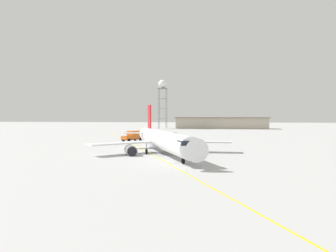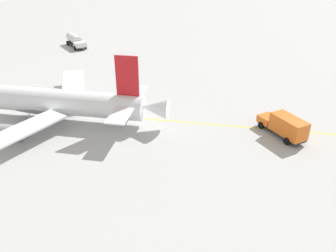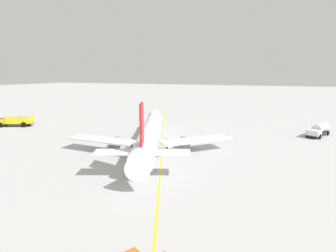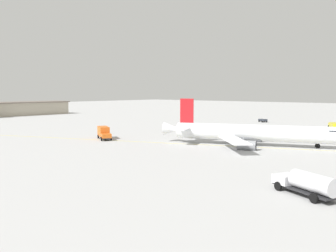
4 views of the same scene
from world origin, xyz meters
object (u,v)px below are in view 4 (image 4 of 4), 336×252
(airliner_main, at_px, (251,134))
(baggage_truck_truck, at_px, (263,120))
(fuel_tanker_truck, at_px, (307,183))
(catering_truck_truck, at_px, (104,133))
(fire_tender_truck, at_px, (335,126))

(airliner_main, distance_m, baggage_truck_truck, 63.87)
(fuel_tanker_truck, bearing_deg, catering_truck_truck, 7.78)
(fuel_tanker_truck, bearing_deg, fire_tender_truck, -51.60)
(fire_tender_truck, xyz_separation_m, catering_truck_truck, (38.87, 57.36, 0.13))
(fire_tender_truck, relative_size, catering_truck_truck, 1.25)
(catering_truck_truck, bearing_deg, fire_tender_truck, 85.84)
(airliner_main, relative_size, fire_tender_truck, 4.13)
(baggage_truck_truck, height_order, fire_tender_truck, fire_tender_truck)
(airliner_main, distance_m, fire_tender_truck, 43.60)
(baggage_truck_truck, relative_size, catering_truck_truck, 0.57)
(airliner_main, relative_size, catering_truck_truck, 5.17)
(fire_tender_truck, bearing_deg, fuel_tanker_truck, 168.77)
(baggage_truck_truck, xyz_separation_m, fire_tender_truck, (-31.05, 15.26, 0.81))
(airliner_main, xyz_separation_m, fire_tender_truck, (-5.49, -43.24, -1.15))
(baggage_truck_truck, bearing_deg, fuel_tanker_truck, -27.37)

